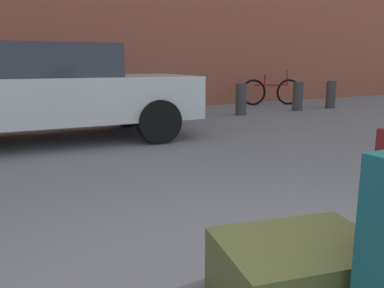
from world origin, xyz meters
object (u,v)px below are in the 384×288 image
at_px(bollard_kerb_mid, 241,99).
at_px(bollard_kerb_far, 298,96).
at_px(suitcase_olive_front_left, 299,272).
at_px(bicycle_leaning, 271,92).
at_px(bollard_kerb_near, 186,102).
at_px(bollard_corner, 331,95).
at_px(parked_car, 43,90).

xyz_separation_m(bollard_kerb_mid, bollard_kerb_far, (1.73, 0.00, 0.00)).
relative_size(suitcase_olive_front_left, bicycle_leaning, 0.32).
height_order(suitcase_olive_front_left, bollard_kerb_near, bollard_kerb_near).
height_order(suitcase_olive_front_left, bollard_corner, bollard_corner).
xyz_separation_m(suitcase_olive_front_left, bollard_kerb_near, (2.99, 6.28, -0.10)).
relative_size(parked_car, bollard_kerb_near, 6.29).
distance_m(parked_car, bollard_kerb_mid, 4.52).
height_order(bicycle_leaning, bollard_kerb_mid, bicycle_leaning).
bearing_deg(bicycle_leaning, bollard_kerb_far, -103.08).
relative_size(bollard_kerb_mid, bollard_kerb_far, 1.00).
xyz_separation_m(suitcase_olive_front_left, bicycle_leaning, (6.44, 7.64, -0.08)).
height_order(bicycle_leaning, bollard_kerb_far, bicycle_leaning).
distance_m(bollard_kerb_near, bollard_kerb_far, 3.14).
bearing_deg(bollard_corner, bollard_kerb_far, 180.00).
relative_size(parked_car, bollard_corner, 6.29).
bearing_deg(bollard_kerb_mid, suitcase_olive_front_left, -125.00).
bearing_deg(bollard_kerb_near, bollard_corner, 0.00).
relative_size(bollard_kerb_far, bollard_corner, 1.00).
relative_size(bicycle_leaning, bollard_corner, 2.38).
bearing_deg(bollard_kerb_mid, parked_car, -166.39).
distance_m(bollard_kerb_mid, bollard_kerb_far, 1.73).
height_order(parked_car, bicycle_leaning, parked_car).
bearing_deg(parked_car, suitcase_olive_front_left, -90.21).
height_order(suitcase_olive_front_left, parked_car, parked_car).
relative_size(suitcase_olive_front_left, bollard_kerb_mid, 0.77).
relative_size(bicycle_leaning, bollard_kerb_near, 2.38).
bearing_deg(bollard_corner, bicycle_leaning, 122.03).
bearing_deg(bollard_kerb_mid, bollard_corner, 0.00).
xyz_separation_m(bollard_kerb_near, bollard_kerb_far, (3.14, 0.00, 0.00)).
bearing_deg(parked_car, bollard_kerb_near, 19.63).
bearing_deg(bollard_kerb_near, bollard_kerb_mid, 0.00).
distance_m(parked_car, bollard_corner, 7.36).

